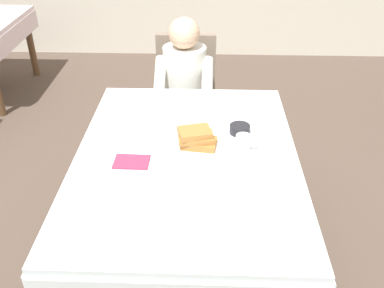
{
  "coord_description": "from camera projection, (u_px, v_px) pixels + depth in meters",
  "views": [
    {
      "loc": [
        0.09,
        -1.77,
        1.94
      ],
      "look_at": [
        0.03,
        0.02,
        0.79
      ],
      "focal_mm": 40.36,
      "sensor_mm": 36.0,
      "label": 1
    }
  ],
  "objects": [
    {
      "name": "knife_right_of_plate",
      "position": [
        235.0,
        151.0,
        2.16
      ],
      "size": [
        0.03,
        0.2,
        0.0
      ],
      "primitive_type": "cube",
      "rotation": [
        0.0,
        0.0,
        1.51
      ],
      "color": "silver",
      "rests_on": "dining_table_main"
    },
    {
      "name": "plate_breakfast",
      "position": [
        198.0,
        147.0,
        2.18
      ],
      "size": [
        0.28,
        0.28,
        0.02
      ],
      "primitive_type": "cylinder",
      "color": "white",
      "rests_on": "dining_table_main"
    },
    {
      "name": "breakfast_stack",
      "position": [
        197.0,
        138.0,
        2.16
      ],
      "size": [
        0.21,
        0.16,
        0.09
      ],
      "color": "#A36B33",
      "rests_on": "plate_breakfast"
    },
    {
      "name": "spoon_near_edge",
      "position": [
        191.0,
        190.0,
        1.9
      ],
      "size": [
        0.15,
        0.06,
        0.0
      ],
      "primitive_type": "cube",
      "rotation": [
        0.0,
        0.0,
        -0.28
      ],
      "color": "silver",
      "rests_on": "dining_table_main"
    },
    {
      "name": "napkin_folded",
      "position": [
        132.0,
        162.0,
        2.08
      ],
      "size": [
        0.17,
        0.12,
        0.01
      ],
      "primitive_type": "cube",
      "rotation": [
        0.0,
        0.0,
        -0.02
      ],
      "color": "#8C2D4C",
      "rests_on": "dining_table_main"
    },
    {
      "name": "dining_table_main",
      "position": [
        187.0,
        169.0,
        2.19
      ],
      "size": [
        1.12,
        1.52,
        0.74
      ],
      "color": "silver",
      "rests_on": "ground"
    },
    {
      "name": "bowl_butter",
      "position": [
        240.0,
        129.0,
        2.3
      ],
      "size": [
        0.11,
        0.11,
        0.04
      ],
      "primitive_type": "cylinder",
      "color": "black",
      "rests_on": "dining_table_main"
    },
    {
      "name": "chair_diner",
      "position": [
        186.0,
        90.0,
        3.24
      ],
      "size": [
        0.44,
        0.45,
        0.93
      ],
      "rotation": [
        0.0,
        0.0,
        3.14
      ],
      "color": "#7A6B5B",
      "rests_on": "ground"
    },
    {
      "name": "fork_left_of_plate",
      "position": [
        160.0,
        149.0,
        2.17
      ],
      "size": [
        0.03,
        0.18,
        0.0
      ],
      "primitive_type": "cube",
      "rotation": [
        0.0,
        0.0,
        1.64
      ],
      "color": "silver",
      "rests_on": "dining_table_main"
    },
    {
      "name": "cup_coffee",
      "position": [
        244.0,
        143.0,
        2.15
      ],
      "size": [
        0.11,
        0.08,
        0.08
      ],
      "color": "white",
      "rests_on": "dining_table_main"
    },
    {
      "name": "ground_plane",
      "position": [
        187.0,
        258.0,
        2.54
      ],
      "size": [
        14.0,
        14.0,
        0.0
      ],
      "primitive_type": "plane",
      "color": "brown"
    },
    {
      "name": "diner_person",
      "position": [
        184.0,
        82.0,
        3.03
      ],
      "size": [
        0.4,
        0.43,
        1.12
      ],
      "rotation": [
        0.0,
        0.0,
        3.14
      ],
      "color": "silver",
      "rests_on": "ground"
    },
    {
      "name": "syrup_pitcher",
      "position": [
        157.0,
        123.0,
        2.32
      ],
      "size": [
        0.08,
        0.08,
        0.07
      ],
      "color": "silver",
      "rests_on": "dining_table_main"
    }
  ]
}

